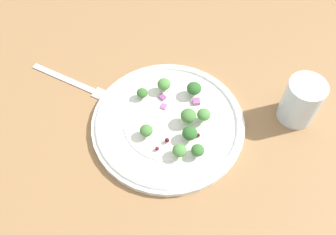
{
  "coord_description": "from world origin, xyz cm",
  "views": [
    {
      "loc": [
        -35.41,
        -5.14,
        58.63
      ],
      "look_at": [
        0.77,
        2.56,
        2.7
      ],
      "focal_mm": 39.61,
      "sensor_mm": 36.0,
      "label": 1
    }
  ],
  "objects_px": {
    "broccoli_floret_1": "(190,133)",
    "water_glass": "(301,101)",
    "broccoli_floret_0": "(204,115)",
    "fork": "(76,83)",
    "broccoli_floret_2": "(198,150)",
    "plate": "(168,123)"
  },
  "relations": [
    {
      "from": "broccoli_floret_2",
      "to": "water_glass",
      "type": "bearing_deg",
      "value": -52.23
    },
    {
      "from": "broccoli_floret_2",
      "to": "fork",
      "type": "xyz_separation_m",
      "value": [
        0.11,
        0.27,
        -0.03
      ]
    },
    {
      "from": "broccoli_floret_2",
      "to": "fork",
      "type": "relative_size",
      "value": 0.13
    },
    {
      "from": "broccoli_floret_1",
      "to": "broccoli_floret_2",
      "type": "relative_size",
      "value": 1.19
    },
    {
      "from": "broccoli_floret_0",
      "to": "water_glass",
      "type": "xyz_separation_m",
      "value": [
        0.06,
        -0.17,
        0.01
      ]
    },
    {
      "from": "broccoli_floret_1",
      "to": "water_glass",
      "type": "xyz_separation_m",
      "value": [
        0.1,
        -0.19,
        0.01
      ]
    },
    {
      "from": "plate",
      "to": "broccoli_floret_2",
      "type": "xyz_separation_m",
      "value": [
        -0.06,
        -0.06,
        0.02
      ]
    },
    {
      "from": "broccoli_floret_2",
      "to": "fork",
      "type": "height_order",
      "value": "broccoli_floret_2"
    },
    {
      "from": "broccoli_floret_1",
      "to": "water_glass",
      "type": "relative_size",
      "value": 0.31
    },
    {
      "from": "plate",
      "to": "fork",
      "type": "xyz_separation_m",
      "value": [
        0.06,
        0.2,
        -0.01
      ]
    },
    {
      "from": "plate",
      "to": "fork",
      "type": "relative_size",
      "value": 1.54
    },
    {
      "from": "fork",
      "to": "water_glass",
      "type": "height_order",
      "value": "water_glass"
    },
    {
      "from": "broccoli_floret_1",
      "to": "broccoli_floret_0",
      "type": "bearing_deg",
      "value": -22.47
    },
    {
      "from": "broccoli_floret_2",
      "to": "broccoli_floret_0",
      "type": "bearing_deg",
      "value": 0.95
    },
    {
      "from": "broccoli_floret_1",
      "to": "plate",
      "type": "bearing_deg",
      "value": 58.19
    },
    {
      "from": "broccoli_floret_0",
      "to": "fork",
      "type": "relative_size",
      "value": 0.14
    },
    {
      "from": "fork",
      "to": "plate",
      "type": "bearing_deg",
      "value": -106.02
    },
    {
      "from": "broccoli_floret_0",
      "to": "water_glass",
      "type": "distance_m",
      "value": 0.18
    },
    {
      "from": "broccoli_floret_0",
      "to": "fork",
      "type": "distance_m",
      "value": 0.27
    },
    {
      "from": "broccoli_floret_2",
      "to": "plate",
      "type": "bearing_deg",
      "value": 48.72
    },
    {
      "from": "plate",
      "to": "broccoli_floret_1",
      "type": "relative_size",
      "value": 10.29
    },
    {
      "from": "plate",
      "to": "broccoli_floret_0",
      "type": "bearing_deg",
      "value": -76.33
    }
  ]
}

